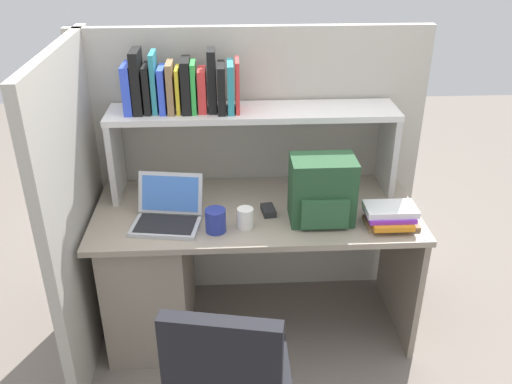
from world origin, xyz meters
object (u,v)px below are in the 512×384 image
object	(u,v)px
backpack	(322,191)
snack_canister	(216,221)
laptop	(168,213)
paper_cup	(245,218)
computer_mouse	(268,210)

from	to	relation	value
backpack	snack_canister	distance (m)	0.52
laptop	snack_canister	size ratio (longest dim) A/B	3.09
laptop	backpack	xyz separation A→B (m)	(0.73, -0.01, 0.10)
laptop	backpack	bearing A→B (deg)	-0.82
paper_cup	snack_canister	bearing A→B (deg)	-168.79
laptop	snack_canister	xyz separation A→B (m)	(0.23, -0.09, 0.01)
computer_mouse	snack_canister	size ratio (longest dim) A/B	0.93
backpack	computer_mouse	distance (m)	0.29
backpack	paper_cup	size ratio (longest dim) A/B	3.21
backpack	paper_cup	world-z (taller)	backpack
laptop	paper_cup	bearing A→B (deg)	-9.72
laptop	computer_mouse	distance (m)	0.49
backpack	snack_canister	bearing A→B (deg)	-171.03
snack_canister	laptop	bearing A→B (deg)	158.43
paper_cup	snack_canister	world-z (taller)	snack_canister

